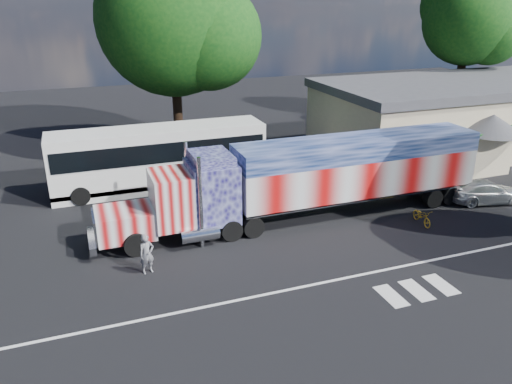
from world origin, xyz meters
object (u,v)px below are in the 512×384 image
object	(u,v)px
semi_truck	(314,177)
tree_far_ne	(470,20)
parked_car	(486,192)
tree_n_mid	(175,20)
woman	(147,254)
bicycle	(422,216)
coach_bus	(160,157)

from	to	relation	value
semi_truck	tree_far_ne	size ratio (longest dim) A/B	1.60
parked_car	tree_n_mid	bearing A→B (deg)	53.48
semi_truck	woman	bearing A→B (deg)	-162.99
woman	tree_n_mid	world-z (taller)	tree_n_mid
parked_car	bicycle	world-z (taller)	parked_car
coach_bus	tree_far_ne	xyz separation A→B (m)	(27.90, 6.46, 7.16)
parked_car	woman	distance (m)	19.36
parked_car	tree_n_mid	distance (m)	23.52
tree_far_ne	tree_n_mid	bearing A→B (deg)	176.56
bicycle	tree_far_ne	size ratio (longest dim) A/B	0.12
woman	parked_car	bearing A→B (deg)	-10.63
parked_car	tree_n_mid	size ratio (longest dim) A/B	0.29
semi_truck	woman	xyz separation A→B (m)	(-9.13, -2.79, -1.39)
coach_bus	woman	bearing A→B (deg)	-103.34
semi_truck	tree_n_mid	size ratio (longest dim) A/B	1.40
parked_car	semi_truck	bearing A→B (deg)	95.25
tree_n_mid	bicycle	bearing A→B (deg)	-64.42
coach_bus	tree_n_mid	distance (m)	11.32
woman	tree_far_ne	distance (m)	35.50
coach_bus	bicycle	xyz separation A→B (m)	(11.65, -10.06, -1.51)
coach_bus	woman	world-z (taller)	coach_bus
semi_truck	tree_n_mid	world-z (taller)	tree_n_mid
parked_car	tree_far_ne	world-z (taller)	tree_far_ne
woman	bicycle	bearing A→B (deg)	-14.07
semi_truck	parked_car	distance (m)	10.43
semi_truck	bicycle	world-z (taller)	semi_truck
parked_car	tree_far_ne	size ratio (longest dim) A/B	0.33
semi_truck	coach_bus	xyz separation A→B (m)	(-6.73, 7.32, -0.35)
tree_far_ne	woman	bearing A→B (deg)	-151.32
parked_car	woman	xyz separation A→B (m)	(-19.31, -1.23, 0.25)
woman	tree_far_ne	xyz separation A→B (m)	(30.30, 16.58, 8.20)
coach_bus	parked_car	xyz separation A→B (m)	(16.92, -8.88, -1.29)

